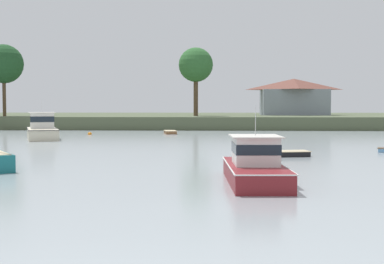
{
  "coord_description": "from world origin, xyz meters",
  "views": [
    {
      "loc": [
        1.98,
        -8.33,
        3.7
      ],
      "look_at": [
        0.41,
        26.34,
        1.93
      ],
      "focal_mm": 48.39,
      "sensor_mm": 36.0,
      "label": 1
    }
  ],
  "objects_px": {
    "mooring_buoy_orange": "(90,134)",
    "dinghy_wood": "(170,133)",
    "dinghy_black": "(286,154)",
    "cruiser_cream": "(42,132)",
    "cruiser_maroon": "(253,170)"
  },
  "relations": [
    {
      "from": "mooring_buoy_orange",
      "to": "dinghy_wood",
      "type": "bearing_deg",
      "value": 14.9
    },
    {
      "from": "dinghy_black",
      "to": "cruiser_cream",
      "type": "height_order",
      "value": "cruiser_cream"
    },
    {
      "from": "cruiser_maroon",
      "to": "dinghy_wood",
      "type": "xyz_separation_m",
      "value": [
        -7.79,
        42.26,
        -0.36
      ]
    },
    {
      "from": "dinghy_black",
      "to": "dinghy_wood",
      "type": "relative_size",
      "value": 1.0
    },
    {
      "from": "dinghy_wood",
      "to": "dinghy_black",
      "type": "bearing_deg",
      "value": -69.67
    },
    {
      "from": "cruiser_maroon",
      "to": "dinghy_wood",
      "type": "relative_size",
      "value": 2.39
    },
    {
      "from": "cruiser_maroon",
      "to": "mooring_buoy_orange",
      "type": "relative_size",
      "value": 15.46
    },
    {
      "from": "dinghy_black",
      "to": "mooring_buoy_orange",
      "type": "bearing_deg",
      "value": 127.81
    },
    {
      "from": "dinghy_wood",
      "to": "cruiser_cream",
      "type": "bearing_deg",
      "value": -142.36
    },
    {
      "from": "dinghy_wood",
      "to": "mooring_buoy_orange",
      "type": "relative_size",
      "value": 6.48
    },
    {
      "from": "dinghy_wood",
      "to": "mooring_buoy_orange",
      "type": "xyz_separation_m",
      "value": [
        -10.07,
        -2.68,
        -0.06
      ]
    },
    {
      "from": "dinghy_black",
      "to": "cruiser_maroon",
      "type": "distance_m",
      "value": 12.74
    },
    {
      "from": "dinghy_black",
      "to": "dinghy_wood",
      "type": "distance_m",
      "value": 31.96
    },
    {
      "from": "dinghy_black",
      "to": "mooring_buoy_orange",
      "type": "distance_m",
      "value": 34.54
    },
    {
      "from": "cruiser_maroon",
      "to": "dinghy_wood",
      "type": "bearing_deg",
      "value": 100.45
    }
  ]
}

